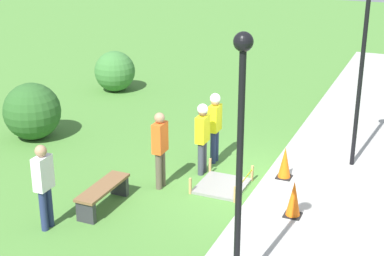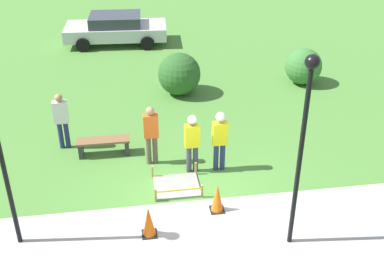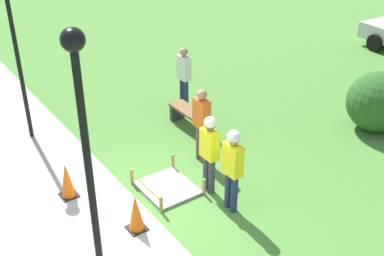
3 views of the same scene
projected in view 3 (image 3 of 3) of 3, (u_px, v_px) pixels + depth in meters
The scene contains 13 objects.
ground_plane at pixel (145, 212), 9.40m from camera, with size 60.00×60.00×0.00m, color #477A33.
sidewalk at pixel (69, 242), 8.58m from camera, with size 28.00×3.16×0.10m.
wet_concrete_patch at pixel (168, 188), 10.03m from camera, with size 1.21×1.08×0.37m.
traffic_cone_near_patch at pixel (67, 180), 9.51m from camera, with size 0.34×0.34×0.75m.
traffic_cone_far_patch at pixel (136, 213), 8.63m from camera, with size 0.34×0.34×0.74m.
park_bench at pixel (191, 117), 12.20m from camera, with size 1.50×0.44×0.50m.
worker_supervisor at pixel (233, 164), 8.99m from camera, with size 0.40×0.25×1.75m.
worker_assistant at pixel (209, 148), 9.55m from camera, with size 0.40×0.25×1.71m.
bystander_in_orange_shirt at pixel (202, 121), 10.59m from camera, with size 0.40×0.23×1.75m.
bystander_in_gray_shirt at pixel (184, 74), 13.00m from camera, with size 0.40×0.23×1.74m.
lamppost_near at pixel (86, 151), 5.83m from camera, with size 0.28×0.28×4.34m.
lamppost_far at pixel (12, 28), 10.52m from camera, with size 0.28×0.28×4.19m.
shrub_rounded_mid at pixel (377, 102), 12.00m from camera, with size 1.53×1.53×1.53m.
Camera 3 is at (6.63, -3.54, 5.94)m, focal length 45.00 mm.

